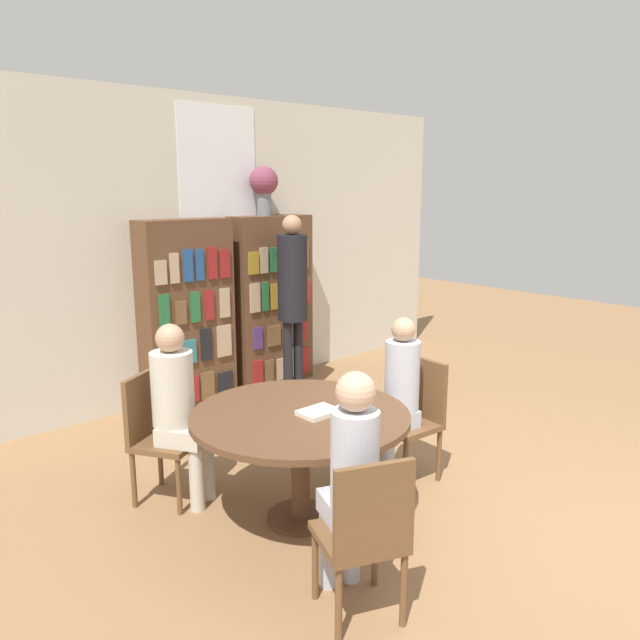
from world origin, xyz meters
TOP-DOWN VIEW (x-y plane):
  - ground_plane at (0.00, 0.00)m, footprint 16.00×16.00m
  - wall_back at (0.00, 3.90)m, footprint 6.40×0.07m
  - bookshelf_left at (-0.52, 3.70)m, footprint 0.91×0.34m
  - bookshelf_right at (0.52, 3.70)m, footprint 0.91×0.34m
  - flower_vase at (0.45, 3.71)m, footprint 0.30×0.30m
  - reading_table at (-1.14, 1.25)m, footprint 1.39×1.39m
  - chair_near_camera at (-1.53, 0.30)m, footprint 0.52×0.52m
  - chair_left_side at (-1.68, 2.13)m, footprint 0.55×0.55m
  - chair_far_side at (-0.11, 1.17)m, footprint 0.43×0.43m
  - seated_reader_left at (-1.59, 1.98)m, footprint 0.41×0.42m
  - seated_reader_right at (-0.29, 1.19)m, footprint 0.37×0.27m
  - seated_reader_back at (-1.46, 0.47)m, footprint 0.35×0.39m
  - librarian_standing at (0.40, 3.20)m, footprint 0.30×0.57m
  - open_book_on_table at (-1.07, 1.15)m, footprint 0.24×0.18m

SIDE VIEW (x-z plane):
  - ground_plane at x=0.00m, z-range 0.00..0.00m
  - chair_near_camera at x=-1.53m, z-range 0.05..0.94m
  - chair_left_side at x=-1.68m, z-range 0.05..0.94m
  - chair_far_side at x=-0.11m, z-range 0.05..0.94m
  - reading_table at x=-1.14m, z-range 0.27..1.00m
  - seated_reader_right at x=-0.29m, z-range 0.07..1.30m
  - seated_reader_back at x=-1.46m, z-range 0.08..1.34m
  - seated_reader_left at x=-1.59m, z-range 0.09..1.34m
  - open_book_on_table at x=-1.07m, z-range 0.73..0.76m
  - bookshelf_right at x=0.52m, z-range 0.00..1.82m
  - bookshelf_left at x=-0.52m, z-range 0.00..1.82m
  - librarian_standing at x=0.40m, z-range 0.21..2.06m
  - wall_back at x=0.00m, z-range 0.01..3.01m
  - flower_vase at x=0.45m, z-range 1.88..2.39m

